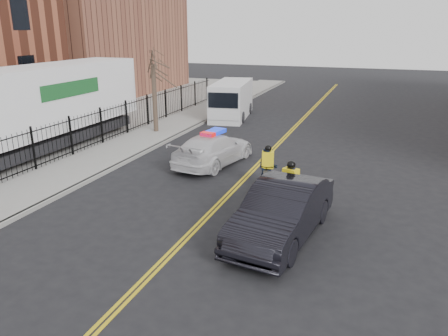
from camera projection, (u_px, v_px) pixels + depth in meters
ground at (210, 214)px, 15.24m from camera, size 120.00×120.00×0.00m
center_line_left at (267, 154)px, 22.39m from camera, size 0.10×60.00×0.01m
center_line_right at (270, 154)px, 22.34m from camera, size 0.10×60.00×0.01m
sidewalk at (141, 140)px, 24.82m from camera, size 3.00×60.00×0.15m
curb at (164, 142)px, 24.33m from camera, size 0.20×60.00×0.15m
iron_fence at (117, 122)px, 25.03m from camera, size 0.12×28.00×2.00m
lot_pad at (0, 127)px, 28.31m from camera, size 18.00×60.00×0.02m
warehouse_far at (82, 18)px, 42.07m from camera, size 14.00×18.00×14.00m
street_tree at (153, 75)px, 25.57m from camera, size 3.20×3.20×4.80m
police_cruiser at (214, 149)px, 20.50m from camera, size 2.85×5.33×1.63m
dark_sedan at (282, 211)px, 13.28m from camera, size 2.48×5.46×1.74m
cargo_van at (231, 101)px, 30.85m from camera, size 3.07×6.25×2.51m
semi_trailer at (35, 106)px, 21.68m from camera, size 2.92×14.01×4.36m
cyclist_near at (290, 195)px, 15.08m from camera, size 1.39×2.06×1.92m
cyclist_far at (268, 171)px, 17.52m from camera, size 0.90×1.82×1.77m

